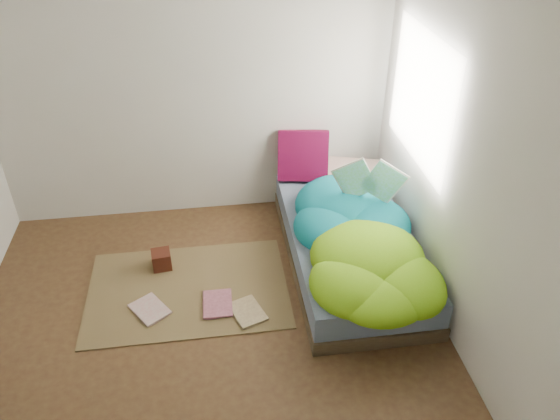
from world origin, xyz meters
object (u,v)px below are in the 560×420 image
Objects in this scene: bed at (349,246)px; pillow_magenta at (303,155)px; wooden_box at (162,260)px; floor_book_a at (137,316)px; floor_book_b at (203,305)px; open_book at (370,171)px.

bed is 1.02m from pillow_magenta.
floor_book_a is (-0.17, -0.58, -0.07)m from wooden_box.
bed is 4.26× the size of pillow_magenta.
floor_book_b is (0.50, 0.05, 0.00)m from floor_book_a.
open_book reaches higher than wooden_box.
wooden_box reaches higher than floor_book_a.
floor_book_a is at bearing -106.03° from wooden_box.
pillow_magenta reaches higher than floor_book_b.
pillow_magenta is at bearing 7.58° from floor_book_a.
open_book reaches higher than floor_book_a.
open_book is 1.61× the size of floor_book_a.
wooden_box is at bearing -163.48° from open_book.
open_book is 3.12× the size of wooden_box.
bed is 12.91× the size of wooden_box.
floor_book_b is at bearing -28.80° from floor_book_a.
bed is 1.59m from wooden_box.
floor_book_b is (-1.41, -0.51, -0.80)m from open_book.
pillow_magenta reaches higher than floor_book_a.
open_book is 1.70m from floor_book_b.
bed is 0.69m from open_book.
pillow_magenta is 0.97× the size of open_book.
wooden_box is at bearing -140.02° from pillow_magenta.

